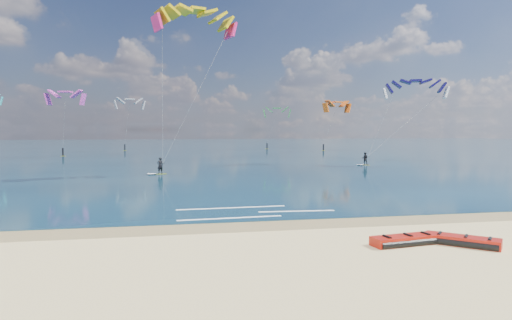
% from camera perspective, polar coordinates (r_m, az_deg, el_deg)
% --- Properties ---
extents(ground, '(320.00, 320.00, 0.00)m').
position_cam_1_polar(ground, '(58.75, -6.52, -0.76)').
color(ground, tan).
rests_on(ground, ground).
extents(wet_sand_strip, '(320.00, 2.40, 0.01)m').
position_cam_1_polar(wet_sand_strip, '(22.34, 0.87, -8.21)').
color(wet_sand_strip, olive).
rests_on(wet_sand_strip, ground).
extents(sea, '(320.00, 200.00, 0.04)m').
position_cam_1_polar(sea, '(122.56, -8.82, 1.60)').
color(sea, '#092233').
rests_on(sea, ground).
extents(packed_kite_left, '(3.22, 1.62, 0.44)m').
position_cam_1_polar(packed_kite_left, '(19.75, 18.11, -10.02)').
color(packed_kite_left, '#B21609').
rests_on(packed_kite_left, ground).
extents(packed_kite_mid, '(3.08, 2.97, 0.44)m').
position_cam_1_polar(packed_kite_mid, '(20.47, 24.33, -9.69)').
color(packed_kite_mid, '#AE160C').
rests_on(packed_kite_mid, ground).
extents(kitesurfer_main, '(10.54, 6.47, 17.58)m').
position_cam_1_polar(kitesurfer_main, '(46.29, -9.70, 9.35)').
color(kitesurfer_main, '#A8C417').
rests_on(kitesurfer_main, sea).
extents(kitesurfer_far, '(12.36, 5.39, 12.43)m').
position_cam_1_polar(kitesurfer_far, '(61.25, 16.77, 5.49)').
color(kitesurfer_far, yellow).
rests_on(kitesurfer_far, sea).
extents(shoreline_foam, '(8.95, 3.61, 0.01)m').
position_cam_1_polar(shoreline_foam, '(25.77, -0.92, -6.50)').
color(shoreline_foam, white).
rests_on(shoreline_foam, ground).
extents(distant_kites, '(80.34, 31.85, 12.20)m').
position_cam_1_polar(distant_kites, '(97.27, -12.44, 4.20)').
color(distant_kites, '#93939B').
rests_on(distant_kites, ground).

